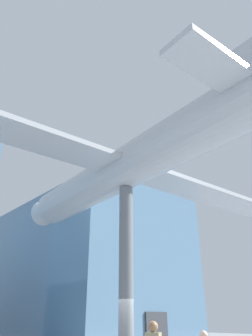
# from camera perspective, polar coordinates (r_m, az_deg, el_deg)

# --- Properties ---
(glass_pavilion_right) EXTENTS (10.16, 14.66, 10.99)m
(glass_pavilion_right) POSITION_cam_1_polar(r_m,az_deg,el_deg) (27.38, -6.66, -17.75)
(glass_pavilion_right) COLOR slate
(glass_pavilion_right) RESTS_ON ground_plane
(support_pylon_central) EXTENTS (0.50, 0.50, 6.47)m
(support_pylon_central) POSITION_cam_1_polar(r_m,az_deg,el_deg) (11.72, -0.00, -18.30)
(support_pylon_central) COLOR slate
(support_pylon_central) RESTS_ON ground_plane
(suspended_airplane) EXTENTS (18.99, 14.52, 2.72)m
(suspended_airplane) POSITION_cam_1_polar(r_m,az_deg,el_deg) (12.98, -0.53, -0.25)
(suspended_airplane) COLOR #B2B7BC
(suspended_airplane) RESTS_ON support_pylon_central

